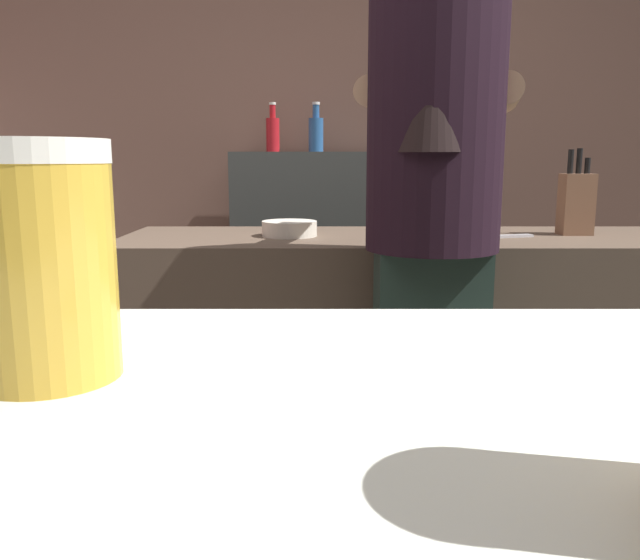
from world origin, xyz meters
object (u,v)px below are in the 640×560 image
at_px(bartender, 433,213).
at_px(chefs_knife, 499,237).
at_px(bottle_hot_sauce, 317,133).
at_px(bottle_vinegar, 274,133).
at_px(pint_glass_near, 43,261).
at_px(knife_block, 577,203).
at_px(mixing_bowl, 291,228).

bearing_deg(bartender, chefs_knife, -20.68).
distance_m(bottle_hot_sauce, bottle_vinegar, 0.22).
relative_size(pint_glass_near, bottle_vinegar, 0.57).
xyz_separation_m(chefs_knife, bottle_hot_sauce, (-0.59, 1.24, 0.37)).
distance_m(chefs_knife, pint_glass_near, 1.85).
height_order(pint_glass_near, bottle_vinegar, bottle_vinegar).
distance_m(knife_block, pint_glass_near, 2.04).
bearing_deg(chefs_knife, bartender, -139.31).
relative_size(mixing_bowl, chefs_knife, 0.75).
bearing_deg(bartender, pint_glass_near, 174.84).
xyz_separation_m(bartender, mixing_bowl, (-0.39, 0.45, -0.09)).
bearing_deg(knife_block, chefs_knife, -162.45).
xyz_separation_m(knife_block, bottle_hot_sauce, (-0.87, 1.16, 0.27)).
bearing_deg(chefs_knife, bottle_vinegar, 107.77).
bearing_deg(bottle_vinegar, knife_block, -47.57).
height_order(chefs_knife, bottle_vinegar, bottle_vinegar).
bearing_deg(knife_block, bottle_vinegar, 132.43).
xyz_separation_m(knife_block, mixing_bowl, (-0.94, -0.04, -0.08)).
bearing_deg(bottle_vinegar, bartender, -72.68).
distance_m(mixing_bowl, bottle_vinegar, 1.28).
relative_size(chefs_knife, bottle_hot_sauce, 0.99).
height_order(mixing_bowl, bottle_hot_sauce, bottle_hot_sauce).
bearing_deg(bartender, bottle_vinegar, 31.40).
distance_m(pint_glass_near, bottle_hot_sauce, 2.94).
distance_m(pint_glass_near, bottle_vinegar, 2.97).
relative_size(knife_block, pint_glass_near, 2.02).
xyz_separation_m(pint_glass_near, bottle_vinegar, (-0.08, 2.96, 0.18)).
bearing_deg(chefs_knife, mixing_bowl, 161.46).
distance_m(mixing_bowl, chefs_knife, 0.67).
xyz_separation_m(knife_block, chefs_knife, (-0.28, -0.09, -0.10)).
distance_m(knife_block, mixing_bowl, 0.95).
xyz_separation_m(knife_block, pint_glass_near, (-1.01, -1.78, 0.08)).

